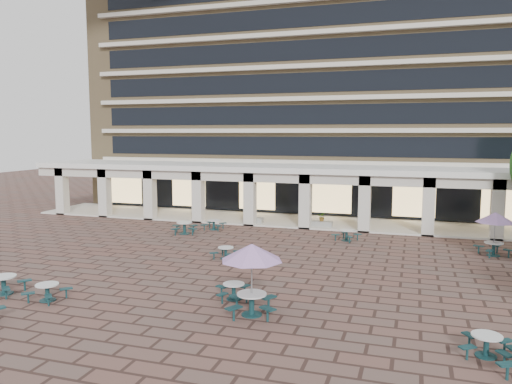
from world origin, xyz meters
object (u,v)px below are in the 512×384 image
at_px(picnic_table_0, 4,283).
at_px(planter_right, 322,222).
at_px(planter_left, 253,217).
at_px(picnic_table_2, 234,290).

height_order(picnic_table_0, planter_right, planter_right).
bearing_deg(planter_left, picnic_table_0, -104.80).
xyz_separation_m(picnic_table_2, planter_left, (-4.62, 16.74, 0.14)).
relative_size(picnic_table_2, planter_right, 1.24).
bearing_deg(planter_left, picnic_table_2, -74.56).
height_order(picnic_table_2, planter_right, planter_right).
xyz_separation_m(planter_left, planter_right, (5.29, 0.00, -0.12)).
xyz_separation_m(picnic_table_0, planter_left, (5.05, 19.11, 0.07)).
bearing_deg(picnic_table_0, planter_left, 70.35).
relative_size(planter_left, planter_right, 1.00).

